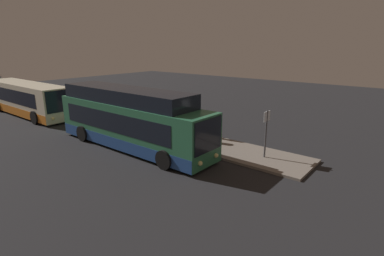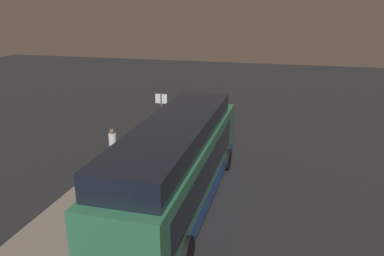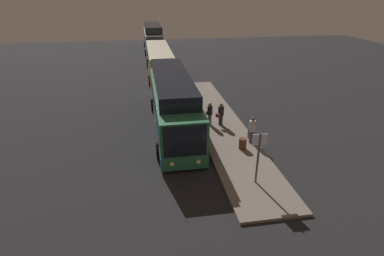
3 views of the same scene
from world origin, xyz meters
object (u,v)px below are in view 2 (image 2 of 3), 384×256
at_px(bus_lead, 179,168).
at_px(trash_bin, 133,151).
at_px(passenger_boarding, 123,173).
at_px(passenger_with_bags, 113,143).
at_px(passenger_waiting, 109,170).
at_px(sign_post, 161,109).
at_px(suitcase, 107,158).

relative_size(bus_lead, trash_bin, 17.90).
distance_m(passenger_boarding, passenger_with_bags, 3.60).
xyz_separation_m(passenger_boarding, passenger_waiting, (0.17, 0.73, -0.04)).
xyz_separation_m(passenger_waiting, sign_post, (6.91, 0.01, 0.87)).
bearing_deg(passenger_waiting, bus_lead, 51.84).
height_order(passenger_with_bags, sign_post, sign_post).
bearing_deg(suitcase, passenger_boarding, -141.18).
height_order(bus_lead, trash_bin, bus_lead).
relative_size(passenger_waiting, sign_post, 0.59).
xyz_separation_m(bus_lead, passenger_waiting, (0.46, 3.23, -0.66)).
height_order(bus_lead, passenger_with_bags, bus_lead).
height_order(sign_post, trash_bin, sign_post).
distance_m(suitcase, sign_post, 4.92).
xyz_separation_m(passenger_boarding, suitcase, (2.55, 2.05, -0.56)).
relative_size(passenger_with_bags, sign_post, 0.63).
distance_m(bus_lead, passenger_boarding, 2.59).
bearing_deg(passenger_boarding, passenger_with_bags, -72.85).
distance_m(passenger_waiting, sign_post, 6.97).
height_order(passenger_waiting, suitcase, passenger_waiting).
bearing_deg(passenger_with_bags, trash_bin, -8.49).
distance_m(passenger_waiting, trash_bin, 3.62).
bearing_deg(suitcase, bus_lead, -122.02).
relative_size(bus_lead, passenger_waiting, 7.38).
xyz_separation_m(suitcase, sign_post, (4.53, -1.31, 1.39)).
height_order(passenger_with_bags, trash_bin, passenger_with_bags).
relative_size(passenger_boarding, passenger_with_bags, 0.96).
bearing_deg(suitcase, passenger_with_bags, -12.82).
relative_size(sign_post, trash_bin, 4.09).
xyz_separation_m(passenger_with_bags, trash_bin, (0.69, -0.77, -0.58)).
height_order(suitcase, trash_bin, suitcase).
relative_size(passenger_boarding, trash_bin, 2.49).
distance_m(bus_lead, trash_bin, 5.57).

